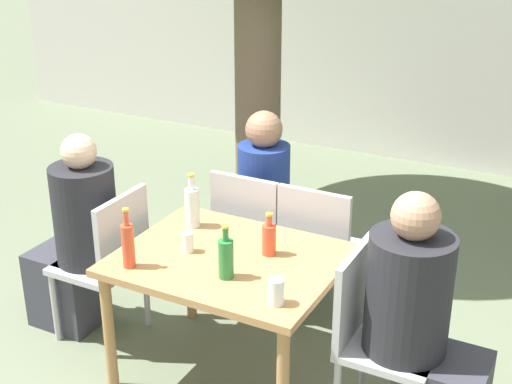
{
  "coord_description": "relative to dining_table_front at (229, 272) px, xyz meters",
  "views": [
    {
      "loc": [
        1.63,
        -2.81,
        2.45
      ],
      "look_at": [
        0.0,
        0.3,
        0.98
      ],
      "focal_mm": 50.0,
      "sensor_mm": 36.0,
      "label": 1
    }
  ],
  "objects": [
    {
      "name": "ground_plane",
      "position": [
        0.0,
        0.0,
        -0.64
      ],
      "size": [
        30.0,
        30.0,
        0.0
      ],
      "primitive_type": "plane",
      "color": "#667056"
    },
    {
      "name": "cafe_building_wall",
      "position": [
        0.0,
        3.84,
        0.76
      ],
      "size": [
        10.0,
        0.08,
        2.8
      ],
      "color": "beige",
      "rests_on": "ground_plane"
    },
    {
      "name": "dining_table_front",
      "position": [
        0.0,
        0.0,
        0.0
      ],
      "size": [
        1.12,
        0.9,
        0.73
      ],
      "color": "#B27F4C",
      "rests_on": "ground_plane"
    },
    {
      "name": "patio_chair_0",
      "position": [
        -0.79,
        0.0,
        -0.1
      ],
      "size": [
        0.44,
        0.44,
        0.93
      ],
      "rotation": [
        0.0,
        0.0,
        -1.57
      ],
      "color": "#B2B2B7",
      "rests_on": "ground_plane"
    },
    {
      "name": "patio_chair_1",
      "position": [
        0.79,
        0.0,
        -0.1
      ],
      "size": [
        0.44,
        0.44,
        0.93
      ],
      "rotation": [
        0.0,
        0.0,
        1.57
      ],
      "color": "#B2B2B7",
      "rests_on": "ground_plane"
    },
    {
      "name": "patio_chair_2",
      "position": [
        -0.22,
        0.69,
        -0.1
      ],
      "size": [
        0.44,
        0.44,
        0.93
      ],
      "rotation": [
        0.0,
        0.0,
        3.14
      ],
      "color": "#B2B2B7",
      "rests_on": "ground_plane"
    },
    {
      "name": "patio_chair_3",
      "position": [
        0.22,
        0.69,
        -0.1
      ],
      "size": [
        0.44,
        0.44,
        0.93
      ],
      "rotation": [
        0.0,
        0.0,
        3.14
      ],
      "color": "#B2B2B7",
      "rests_on": "ground_plane"
    },
    {
      "name": "person_seated_0",
      "position": [
        -1.03,
        -0.0,
        -0.07
      ],
      "size": [
        0.58,
        0.36,
        1.25
      ],
      "rotation": [
        0.0,
        0.0,
        -1.57
      ],
      "color": "#383842",
      "rests_on": "ground_plane"
    },
    {
      "name": "person_seated_1",
      "position": [
        1.02,
        -0.0,
        -0.06
      ],
      "size": [
        0.6,
        0.39,
        1.27
      ],
      "rotation": [
        0.0,
        0.0,
        1.57
      ],
      "color": "#383842",
      "rests_on": "ground_plane"
    },
    {
      "name": "person_seated_2",
      "position": [
        -0.22,
        0.92,
        -0.07
      ],
      "size": [
        0.32,
        0.56,
        1.26
      ],
      "rotation": [
        0.0,
        0.0,
        3.14
      ],
      "color": "#383842",
      "rests_on": "ground_plane"
    },
    {
      "name": "soda_bottle_0",
      "position": [
        0.17,
        0.12,
        0.18
      ],
      "size": [
        0.07,
        0.07,
        0.23
      ],
      "color": "#DB4C2D",
      "rests_on": "dining_table_front"
    },
    {
      "name": "green_bottle_1",
      "position": [
        0.09,
        -0.19,
        0.2
      ],
      "size": [
        0.08,
        0.08,
        0.28
      ],
      "color": "#287A38",
      "rests_on": "dining_table_front"
    },
    {
      "name": "soda_bottle_2",
      "position": [
        -0.39,
        -0.32,
        0.21
      ],
      "size": [
        0.06,
        0.06,
        0.32
      ],
      "color": "#DB4C2D",
      "rests_on": "dining_table_front"
    },
    {
      "name": "water_bottle_3",
      "position": [
        -0.36,
        0.23,
        0.21
      ],
      "size": [
        0.08,
        0.08,
        0.31
      ],
      "color": "silver",
      "rests_on": "dining_table_front"
    },
    {
      "name": "drinking_glass_0",
      "position": [
        -0.22,
        -0.05,
        0.15
      ],
      "size": [
        0.06,
        0.06,
        0.11
      ],
      "color": "white",
      "rests_on": "dining_table_front"
    },
    {
      "name": "drinking_glass_1",
      "position": [
        0.41,
        -0.3,
        0.15
      ],
      "size": [
        0.08,
        0.08,
        0.13
      ],
      "color": "white",
      "rests_on": "dining_table_front"
    }
  ]
}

